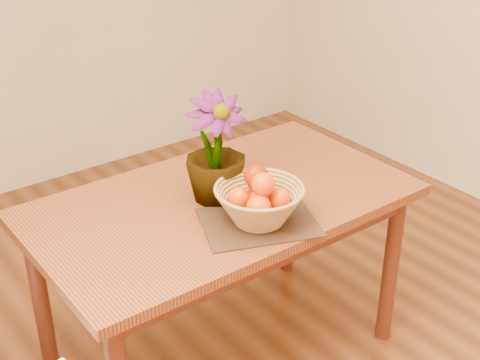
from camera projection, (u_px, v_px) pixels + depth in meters
table at (222, 218)px, 2.50m from camera, size 1.40×0.80×0.75m
placemat at (259, 222)px, 2.30m from camera, size 0.47×0.42×0.01m
wicker_basket at (259, 206)px, 2.27m from camera, size 0.31×0.31×0.13m
orange_pile at (259, 190)px, 2.24m from camera, size 0.18×0.19×0.15m
potted_plant at (216, 149)px, 2.36m from camera, size 0.26×0.26×0.40m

